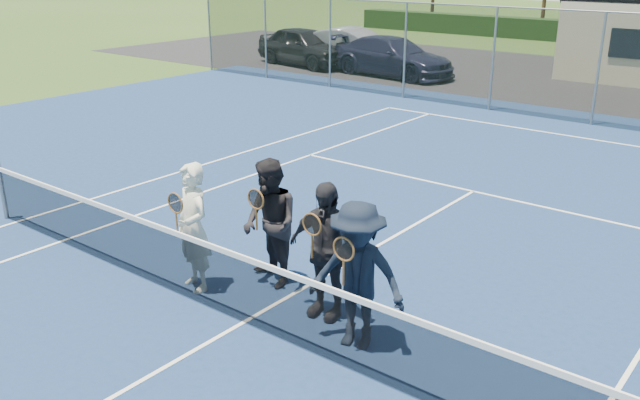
% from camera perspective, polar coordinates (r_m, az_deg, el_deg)
% --- Properties ---
extents(court_surface, '(30.00, 30.00, 0.02)m').
position_cam_1_polar(court_surface, '(8.72, -6.44, -10.29)').
color(court_surface, navy).
rests_on(court_surface, ground).
extents(tarmac_carpark, '(40.00, 12.00, 0.01)m').
position_cam_1_polar(tarmac_carpark, '(27.32, 17.95, 9.77)').
color(tarmac_carpark, black).
rests_on(tarmac_carpark, ground).
extents(car_a, '(4.93, 2.69, 1.59)m').
position_cam_1_polar(car_a, '(28.95, -1.27, 12.82)').
color(car_a, black).
rests_on(car_a, ground).
extents(car_b, '(4.88, 2.16, 1.56)m').
position_cam_1_polar(car_b, '(28.58, 2.88, 12.68)').
color(car_b, '#999CA2').
rests_on(car_b, ground).
extents(car_c, '(5.20, 2.53, 1.46)m').
position_cam_1_polar(car_c, '(26.47, 6.15, 11.90)').
color(car_c, '#191A32').
rests_on(car_c, ground).
extents(court_markings, '(11.03, 23.83, 0.01)m').
position_cam_1_polar(court_markings, '(8.72, -6.44, -10.21)').
color(court_markings, white).
rests_on(court_markings, court_surface).
extents(tennis_net, '(11.68, 0.08, 1.10)m').
position_cam_1_polar(tennis_net, '(8.47, -6.57, -7.20)').
color(tennis_net, slate).
rests_on(tennis_net, ground).
extents(perimeter_fence, '(30.07, 0.07, 3.02)m').
position_cam_1_polar(perimeter_fence, '(19.75, 22.40, 10.15)').
color(perimeter_fence, slate).
rests_on(perimeter_fence, ground).
extents(player_a, '(0.75, 0.59, 1.80)m').
position_cam_1_polar(player_a, '(9.29, -10.64, -2.29)').
color(player_a, silver).
rests_on(player_a, court_surface).
extents(player_b, '(1.07, 0.96, 1.80)m').
position_cam_1_polar(player_b, '(9.30, -4.20, -1.97)').
color(player_b, black).
rests_on(player_b, court_surface).
extents(player_c, '(1.09, 0.55, 1.80)m').
position_cam_1_polar(player_c, '(8.46, 0.48, -4.23)').
color(player_c, black).
rests_on(player_c, court_surface).
extents(player_d, '(1.29, 0.94, 1.80)m').
position_cam_1_polar(player_d, '(7.82, 3.16, -6.39)').
color(player_d, black).
rests_on(player_d, court_surface).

